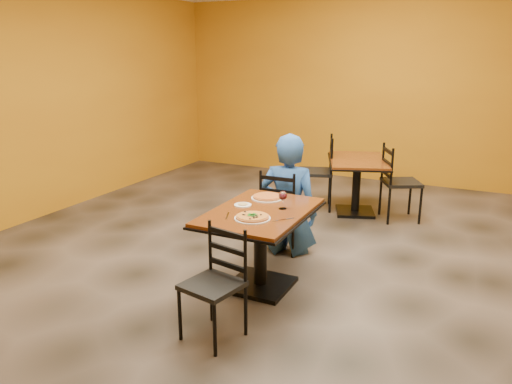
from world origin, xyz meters
The scene contains 19 objects.
floor centered at (0.00, 0.00, 0.00)m, with size 7.00×8.00×0.01m, color black.
wall_back centered at (0.00, 4.00, 1.50)m, with size 7.00×0.01×3.00m, color #BA7B14.
wall_left centered at (-3.50, 0.00, 1.50)m, with size 0.01×8.00×3.00m, color #BA7B14.
table_main centered at (0.00, -0.50, 0.56)m, with size 0.83×1.23×0.75m.
table_second centered at (0.22, 2.04, 0.55)m, with size 1.08×1.29×0.75m.
chair_main_near centered at (0.04, -1.42, 0.43)m, with size 0.39×0.39×0.86m, color black, non-canonical shape.
chair_main_far centered at (-0.18, 0.45, 0.46)m, with size 0.41×0.41×0.92m, color black, non-canonical shape.
chair_second_left centered at (-0.36, 2.04, 0.51)m, with size 0.46×0.46×1.02m, color black, non-canonical shape.
chair_second_right centered at (0.80, 2.04, 0.49)m, with size 0.44×0.44×0.98m, color black, non-canonical shape.
diner centered at (-0.11, 0.43, 0.65)m, with size 0.64×0.42×1.30m, color navy.
plate_main centered at (0.04, -0.75, 0.76)m, with size 0.31×0.31×0.01m, color white.
pizza_main centered at (0.04, -0.75, 0.77)m, with size 0.28×0.28×0.02m, color #92280A.
plate_far centered at (-0.10, -0.14, 0.76)m, with size 0.31×0.31×0.01m, color white.
pizza_far centered at (-0.10, -0.14, 0.77)m, with size 0.28×0.28×0.02m, color orange.
side_plate centered at (-0.21, -0.45, 0.76)m, with size 0.16×0.16×0.01m, color white.
dip centered at (-0.21, -0.45, 0.76)m, with size 0.09×0.09×0.01m, color tan.
wine_glass centered at (0.16, -0.38, 0.84)m, with size 0.08×0.08×0.18m, color white, non-canonical shape.
fork centered at (-0.19, -0.77, 0.75)m, with size 0.01×0.19×0.00m, color silver.
knife centered at (0.29, -0.66, 0.75)m, with size 0.01×0.21×0.00m, color silver.
Camera 1 is at (1.79, -4.29, 2.11)m, focal length 34.64 mm.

